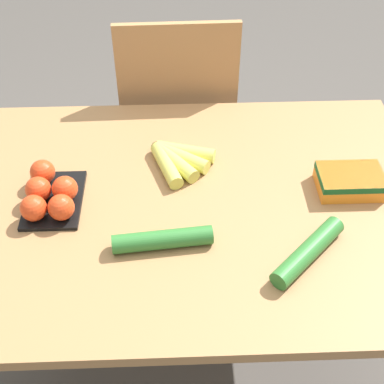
# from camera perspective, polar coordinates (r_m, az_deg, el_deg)

# --- Properties ---
(ground_plane) EXTENTS (12.00, 12.00, 0.00)m
(ground_plane) POSITION_cam_1_polar(r_m,az_deg,el_deg) (1.95, 0.00, -16.56)
(ground_plane) COLOR #4C4742
(dining_table) EXTENTS (1.24, 0.88, 0.73)m
(dining_table) POSITION_cam_1_polar(r_m,az_deg,el_deg) (1.44, 0.00, -3.80)
(dining_table) COLOR #9E7044
(dining_table) RESTS_ON ground_plane
(chair) EXTENTS (0.43, 0.41, 0.98)m
(chair) POSITION_cam_1_polar(r_m,az_deg,el_deg) (1.99, -1.50, 6.66)
(chair) COLOR #A87547
(chair) RESTS_ON ground_plane
(banana_bunch) EXTENTS (0.18, 0.18, 0.04)m
(banana_bunch) POSITION_cam_1_polar(r_m,az_deg,el_deg) (1.47, -1.68, 3.58)
(banana_bunch) COLOR brown
(banana_bunch) RESTS_ON dining_table
(tomato_pack) EXTENTS (0.14, 0.21, 0.07)m
(tomato_pack) POSITION_cam_1_polar(r_m,az_deg,el_deg) (1.38, -14.99, -0.21)
(tomato_pack) COLOR black
(tomato_pack) RESTS_ON dining_table
(carrot_bag) EXTENTS (0.17, 0.11, 0.05)m
(carrot_bag) POSITION_cam_1_polar(r_m,az_deg,el_deg) (1.44, 16.51, 1.22)
(carrot_bag) COLOR orange
(carrot_bag) RESTS_ON dining_table
(cucumber_near) EXTENTS (0.24, 0.07, 0.05)m
(cucumber_near) POSITION_cam_1_polar(r_m,az_deg,el_deg) (1.25, -3.15, -5.09)
(cucumber_near) COLOR #2D702D
(cucumber_near) RESTS_ON dining_table
(cucumber_far) EXTENTS (0.20, 0.20, 0.05)m
(cucumber_far) POSITION_cam_1_polar(r_m,az_deg,el_deg) (1.25, 12.29, -6.24)
(cucumber_far) COLOR #2D702D
(cucumber_far) RESTS_ON dining_table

